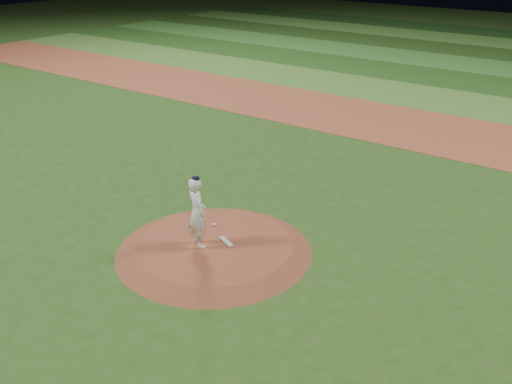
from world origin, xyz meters
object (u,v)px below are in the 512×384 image
at_px(pitching_rubber, 226,241).
at_px(pitchers_mound, 214,247).
at_px(rosin_bag, 214,224).
at_px(pitcher_on_mound, 197,212).

bearing_deg(pitching_rubber, pitchers_mound, -105.76).
height_order(rosin_bag, pitcher_on_mound, pitcher_on_mound).
relative_size(pitching_rubber, rosin_bag, 4.52).
height_order(pitchers_mound, pitching_rubber, pitching_rubber).
bearing_deg(pitchers_mound, pitching_rubber, 49.63).
bearing_deg(pitcher_on_mound, pitchers_mound, 46.35).
height_order(pitchers_mound, rosin_bag, rosin_bag).
height_order(pitching_rubber, pitcher_on_mound, pitcher_on_mound).
bearing_deg(pitching_rubber, rosin_bag, 172.97).
distance_m(rosin_bag, pitcher_on_mound, 1.56).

